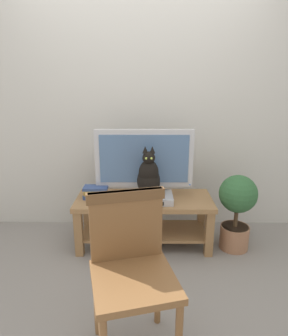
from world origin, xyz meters
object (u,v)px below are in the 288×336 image
at_px(media_box, 148,198).
at_px(potted_plant, 237,207).
at_px(wooden_chair, 131,262).
at_px(tv_stand, 144,212).
at_px(cat, 149,177).
at_px(tv, 144,161).
at_px(book_stack, 96,192).

bearing_deg(media_box, potted_plant, -0.67).
xyz_separation_m(media_box, wooden_chair, (-0.11, -1.06, 0.05)).
bearing_deg(tv_stand, potted_plant, -4.77).
relative_size(media_box, potted_plant, 0.61).
relative_size(tv_stand, cat, 2.77).
relative_size(tv_stand, potted_plant, 1.76).
distance_m(tv_stand, tv, 0.48).
xyz_separation_m(wooden_chair, book_stack, (-0.38, 1.13, -0.03)).
distance_m(tv, wooden_chair, 1.21).
xyz_separation_m(tv_stand, cat, (0.04, -0.08, 0.37)).
height_order(tv_stand, tv, tv).
relative_size(tv_stand, tv, 1.41).
relative_size(tv, media_box, 2.06).
xyz_separation_m(media_box, potted_plant, (0.80, -0.01, -0.08)).
height_order(wooden_chair, book_stack, wooden_chair).
bearing_deg(cat, tv_stand, 118.92).
xyz_separation_m(cat, book_stack, (-0.48, 0.09, -0.18)).
bearing_deg(potted_plant, media_box, 179.33).
bearing_deg(media_box, cat, -85.70).
bearing_deg(media_box, wooden_chair, -95.69).
bearing_deg(tv_stand, cat, -61.08).
height_order(tv_stand, book_stack, book_stack).
bearing_deg(potted_plant, tv_stand, 175.23).
height_order(tv_stand, potted_plant, potted_plant).
height_order(tv_stand, wooden_chair, wooden_chair).
bearing_deg(wooden_chair, tv_stand, 86.66).
height_order(media_box, wooden_chair, wooden_chair).
bearing_deg(tv_stand, media_box, -56.29).
height_order(tv, book_stack, tv).
height_order(tv, media_box, tv).
relative_size(media_box, book_stack, 1.92).
bearing_deg(cat, potted_plant, 0.38).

